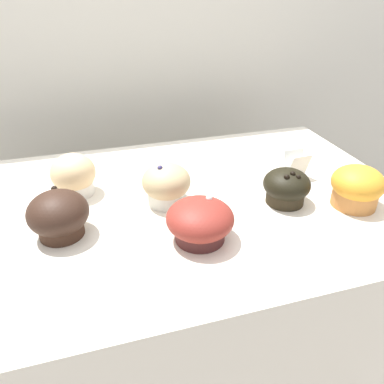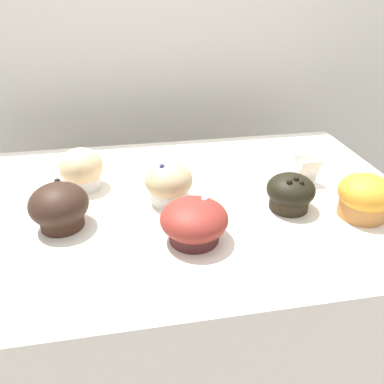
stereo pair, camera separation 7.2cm
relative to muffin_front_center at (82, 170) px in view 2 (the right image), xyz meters
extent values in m
cube|color=beige|center=(0.19, 0.51, -0.07)|extent=(3.20, 0.10, 1.80)
cube|color=silver|center=(0.19, -0.09, -0.50)|extent=(1.00, 0.64, 0.92)
cylinder|color=silver|center=(0.00, 0.00, -0.02)|extent=(0.08, 0.08, 0.05)
ellipsoid|color=#DFBA84|center=(0.00, 0.00, 0.01)|extent=(0.09, 0.09, 0.08)
cylinder|color=#C67D3E|center=(0.54, -0.21, -0.02)|extent=(0.09, 0.09, 0.05)
ellipsoid|color=orange|center=(0.54, -0.21, 0.01)|extent=(0.10, 0.10, 0.07)
cylinder|color=#4A211F|center=(0.21, -0.23, -0.02)|extent=(0.09, 0.09, 0.04)
ellipsoid|color=maroon|center=(0.21, -0.23, 0.00)|extent=(0.12, 0.12, 0.06)
sphere|color=white|center=(0.23, -0.21, 0.03)|extent=(0.01, 0.01, 0.01)
sphere|color=white|center=(0.23, -0.21, 0.03)|extent=(0.01, 0.01, 0.01)
cylinder|color=#3C2519|center=(-0.03, -0.15, -0.02)|extent=(0.08, 0.08, 0.05)
ellipsoid|color=#311E16|center=(-0.03, -0.15, 0.00)|extent=(0.11, 0.11, 0.08)
sphere|color=black|center=(-0.03, -0.11, 0.03)|extent=(0.01, 0.01, 0.01)
cylinder|color=silver|center=(0.18, -0.09, -0.02)|extent=(0.08, 0.08, 0.05)
ellipsoid|color=tan|center=(0.18, -0.09, 0.01)|extent=(0.10, 0.10, 0.07)
sphere|color=navy|center=(0.17, -0.10, 0.04)|extent=(0.01, 0.01, 0.01)
cylinder|color=#2D2517|center=(0.41, -0.16, -0.02)|extent=(0.08, 0.08, 0.04)
ellipsoid|color=black|center=(0.41, -0.16, 0.00)|extent=(0.10, 0.10, 0.06)
sphere|color=black|center=(0.40, -0.18, 0.03)|extent=(0.01, 0.01, 0.01)
sphere|color=black|center=(0.42, -0.17, 0.03)|extent=(0.01, 0.01, 0.01)
sphere|color=black|center=(0.42, -0.18, 0.03)|extent=(0.01, 0.01, 0.01)
cube|color=white|center=(0.49, -0.05, -0.01)|extent=(0.05, 0.02, 0.06)
cube|color=silver|center=(0.49, -0.07, -0.01)|extent=(0.05, 0.02, 0.06)
camera|label=1|loc=(0.04, -0.74, 0.36)|focal=35.00mm
camera|label=2|loc=(0.11, -0.76, 0.36)|focal=35.00mm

